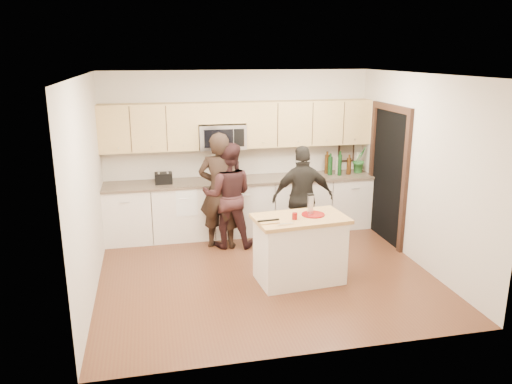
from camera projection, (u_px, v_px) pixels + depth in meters
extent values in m
plane|color=#502E1B|center=(265.00, 273.00, 6.97)|extent=(4.50, 4.50, 0.00)
cube|color=beige|center=(238.00, 151.00, 8.49)|extent=(4.50, 0.02, 2.70)
cube|color=beige|center=(314.00, 229.00, 4.72)|extent=(4.50, 0.02, 2.70)
cube|color=beige|center=(88.00, 189.00, 6.15)|extent=(0.02, 4.00, 2.70)
cube|color=beige|center=(420.00, 171.00, 7.06)|extent=(0.02, 4.00, 2.70)
cube|color=white|center=(266.00, 75.00, 6.24)|extent=(4.50, 4.00, 0.02)
cube|color=silver|center=(242.00, 207.00, 8.44)|extent=(4.50, 0.62, 0.90)
cube|color=#705D4B|center=(242.00, 180.00, 8.30)|extent=(4.50, 0.66, 0.04)
cube|color=tan|center=(149.00, 128.00, 7.91)|extent=(1.55, 0.33, 0.75)
cube|color=tan|center=(307.00, 123.00, 8.44)|extent=(2.17, 0.33, 0.75)
cube|color=tan|center=(221.00, 112.00, 8.09)|extent=(0.78, 0.33, 0.33)
cube|color=silver|center=(222.00, 136.00, 8.16)|extent=(0.76, 0.40, 0.40)
cube|color=black|center=(219.00, 139.00, 7.95)|extent=(0.47, 0.01, 0.29)
cube|color=black|center=(239.00, 138.00, 8.02)|extent=(0.17, 0.01, 0.29)
cube|color=black|center=(388.00, 177.00, 7.99)|extent=(0.02, 1.05, 2.10)
cube|color=black|center=(405.00, 186.00, 7.44)|extent=(0.06, 0.10, 2.10)
cube|color=black|center=(372.00, 169.00, 8.53)|extent=(0.06, 0.10, 2.10)
cube|color=black|center=(392.00, 108.00, 7.69)|extent=(0.06, 1.25, 0.10)
cube|color=black|center=(346.00, 151.00, 8.89)|extent=(0.30, 0.03, 0.38)
cube|color=tan|center=(346.00, 151.00, 8.88)|extent=(0.24, 0.00, 0.32)
cube|color=white|center=(187.00, 202.00, 7.88)|extent=(0.34, 0.01, 0.48)
cube|color=white|center=(185.00, 183.00, 8.10)|extent=(0.34, 0.60, 0.01)
cube|color=silver|center=(300.00, 251.00, 6.63)|extent=(1.16, 0.74, 0.85)
cube|color=tan|center=(300.00, 219.00, 6.51)|extent=(1.26, 0.81, 0.05)
cylinder|color=maroon|center=(313.00, 214.00, 6.58)|extent=(0.31, 0.31, 0.02)
cube|color=silver|center=(310.00, 204.00, 6.56)|extent=(0.07, 0.06, 0.25)
cube|color=black|center=(311.00, 195.00, 6.53)|extent=(0.08, 0.06, 0.02)
cylinder|color=maroon|center=(295.00, 216.00, 6.40)|extent=(0.07, 0.07, 0.09)
cube|color=tan|center=(268.00, 222.00, 6.28)|extent=(0.26, 0.18, 0.02)
cube|color=black|center=(268.00, 220.00, 6.29)|extent=(0.29, 0.05, 0.02)
cube|color=silver|center=(285.00, 224.00, 6.19)|extent=(0.21, 0.04, 0.01)
cube|color=black|center=(163.00, 178.00, 8.00)|extent=(0.28, 0.21, 0.17)
cube|color=silver|center=(159.00, 173.00, 7.96)|extent=(0.03, 0.15, 0.00)
cube|color=silver|center=(168.00, 173.00, 7.99)|extent=(0.03, 0.15, 0.00)
cylinder|color=black|center=(330.00, 164.00, 8.55)|extent=(0.08, 0.08, 0.38)
cylinder|color=#391F0A|center=(327.00, 162.00, 8.65)|extent=(0.08, 0.08, 0.39)
cylinder|color=#B5AB8E|center=(337.00, 165.00, 8.63)|extent=(0.06, 0.06, 0.30)
cylinder|color=#391F0A|center=(349.00, 164.00, 8.59)|extent=(0.08, 0.08, 0.35)
cylinder|color=#B5AB8E|center=(358.00, 162.00, 8.79)|extent=(0.08, 0.08, 0.35)
cylinder|color=black|center=(340.00, 163.00, 8.51)|extent=(0.07, 0.07, 0.42)
imported|color=#2C6E2D|center=(360.00, 160.00, 8.70)|extent=(0.31, 0.28, 0.46)
imported|color=black|center=(220.00, 191.00, 7.69)|extent=(0.78, 0.64, 1.82)
imported|color=black|center=(228.00, 195.00, 7.74)|extent=(0.92, 0.77, 1.66)
imported|color=black|center=(303.00, 198.00, 7.69)|extent=(0.97, 0.45, 1.62)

